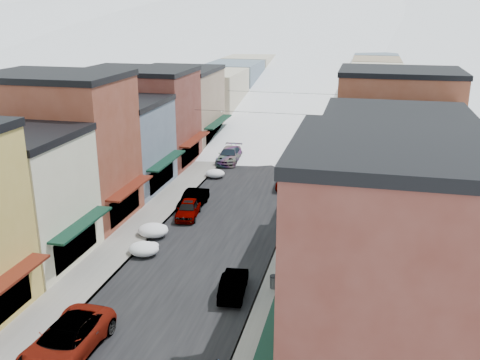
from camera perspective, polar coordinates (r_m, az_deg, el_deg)
The scene contains 34 objects.
road at distance 80.90m, azimuth 5.24°, elevation 5.43°, with size 10.00×160.00×0.01m, color black.
sidewalk_left at distance 82.03m, azimuth 0.65°, elevation 5.73°, with size 3.20×160.00×0.15m, color gray.
sidewalk_right at distance 80.27m, azimuth 9.92°, elevation 5.19°, with size 3.20×160.00×0.15m, color gray.
curb_left at distance 81.72m, azimuth 1.72°, elevation 5.68°, with size 0.10×160.00×0.15m, color slate.
curb_right at distance 80.36m, azimuth 8.82°, elevation 5.26°, with size 0.10×160.00×0.15m, color slate.
bldg_l_cream at distance 41.06m, azimuth -23.51°, elevation -1.65°, with size 11.30×8.20×9.50m.
bldg_l_brick_near at distance 47.22m, azimuth -18.58°, elevation 3.26°, with size 12.30×8.20×12.50m.
bldg_l_grayblue at distance 54.58m, azimuth -13.36°, elevation 3.73°, with size 11.30×9.20×9.00m.
bldg_l_brick_far at distance 62.72m, azimuth -10.64°, elevation 6.66°, with size 13.30×9.20×11.00m.
bldg_l_tan at distance 71.57m, azimuth -6.67°, elevation 7.82°, with size 11.30×11.20×10.00m.
bldg_r_brick_near at distance 24.20m, azimuth 18.71°, elevation -10.77°, with size 12.30×9.20×12.50m.
bldg_r_green at distance 32.90m, azimuth 16.31°, elevation -5.58°, with size 11.30×9.20×9.50m.
bldg_r_blue at distance 41.17m, azimuth 15.87°, elevation -0.02°, with size 11.30×9.20×10.50m.
bldg_r_cream at distance 50.04m, azimuth 16.03°, elevation 2.23°, with size 12.30×9.20×9.00m.
bldg_r_brick_far at distance 58.52m, azimuth 16.31°, elevation 5.69°, with size 13.30×9.20×11.50m.
bldg_r_tan at distance 68.47m, azimuth 15.06°, elevation 6.65°, with size 11.30×11.20×9.50m.
distant_blocks at distance 102.71m, azimuth 7.17°, elevation 10.31°, with size 34.00×55.00×8.00m.
mountain_ridge at distance 296.98m, azimuth 7.73°, elevation 17.25°, with size 670.00×340.00×34.00m.
overhead_cables at distance 67.58m, azimuth 3.85°, elevation 8.33°, with size 16.40×15.04×0.04m.
car_white_suv at distance 30.56m, azimuth -18.07°, elevation -15.98°, with size 2.94×6.37×1.77m, color silver.
car_silver_sedan at distance 46.81m, azimuth -5.55°, elevation -3.07°, with size 1.77×4.41×1.50m, color #AFB1B8.
car_dark_hatch at distance 48.84m, azimuth -5.01°, elevation -2.09°, with size 1.67×4.79×1.58m, color black.
car_silver_wagon at distance 63.07m, azimuth -1.14°, elevation 2.68°, with size 2.37×5.84×1.69m, color gray.
car_green_sedan at distance 34.65m, azimuth -0.70°, elevation -11.02°, with size 1.49×4.27×1.41m, color black.
car_gray_suv at distance 54.24m, azimuth 4.79°, elevation -0.11°, with size 1.68×4.17×1.42m, color gray.
car_black_sedan at distance 58.70m, azimuth 6.28°, elevation 1.36°, with size 2.27×5.58×1.62m, color black.
car_lane_silver at distance 71.87m, azimuth 2.48°, elevation 4.45°, with size 1.63×4.06×1.38m, color gray.
car_lane_white at distance 83.22m, azimuth 6.15°, elevation 6.34°, with size 2.77×6.02×1.67m, color white.
trash_can at distance 35.20m, azimuth 3.60°, elevation -10.77°, with size 0.51×0.51×0.87m.
streetlamp_near at distance 38.64m, azimuth 4.27°, elevation -4.79°, with size 0.32×0.32×3.84m.
streetlamp_far at distance 66.31m, azimuth 8.77°, elevation 5.12°, with size 0.37×0.37×4.47m.
snow_pile_near at distance 40.47m, azimuth -10.15°, elevation -7.22°, with size 2.28×2.60×0.96m.
snow_pile_mid at distance 43.44m, azimuth -9.18°, elevation -5.30°, with size 2.47×2.72×1.04m.
snow_pile_far at distance 57.55m, azimuth -2.63°, elevation 0.71°, with size 2.08×2.48×0.88m.
Camera 1 is at (10.86, -18.23, 17.52)m, focal length 40.00 mm.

